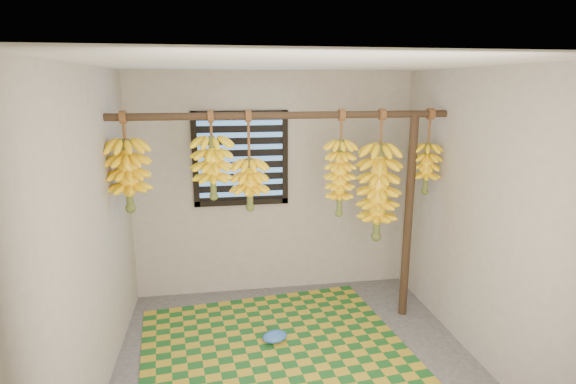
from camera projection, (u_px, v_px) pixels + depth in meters
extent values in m
cube|color=#464646|center=(299.00, 367.00, 3.70)|extent=(3.00, 3.00, 0.01)
cube|color=silver|center=(301.00, 63.00, 3.13)|extent=(3.00, 3.00, 0.01)
cube|color=gray|center=(274.00, 185.00, 4.86)|extent=(3.00, 0.01, 2.40)
cube|color=gray|center=(91.00, 239.00, 3.17)|extent=(0.01, 3.00, 2.40)
cube|color=gray|center=(481.00, 218.00, 3.65)|extent=(0.01, 3.00, 2.40)
cube|color=black|center=(241.00, 159.00, 4.71)|extent=(1.00, 0.04, 1.00)
cylinder|color=#3C2A1A|center=(285.00, 115.00, 3.90)|extent=(3.00, 0.06, 0.06)
cylinder|color=#3C2A1A|center=(408.00, 219.00, 4.32)|extent=(0.08, 0.08, 2.00)
cube|color=#19551F|center=(273.00, 343.00, 4.02)|extent=(2.44, 2.04, 0.01)
ellipsoid|color=#3166B9|center=(275.00, 337.00, 4.03)|extent=(0.27, 0.22, 0.10)
cylinder|color=brown|center=(124.00, 128.00, 3.70)|extent=(0.02, 0.02, 0.24)
cylinder|color=#4C5923|center=(128.00, 173.00, 3.79)|extent=(0.06, 0.06, 0.57)
cylinder|color=brown|center=(211.00, 126.00, 3.82)|extent=(0.02, 0.02, 0.23)
cylinder|color=#4C5923|center=(213.00, 165.00, 3.89)|extent=(0.05, 0.05, 0.51)
cylinder|color=brown|center=(249.00, 137.00, 3.89)|extent=(0.02, 0.02, 0.43)
cylinder|color=#4C5923|center=(250.00, 182.00, 3.98)|extent=(0.06, 0.06, 0.42)
cylinder|color=brown|center=(341.00, 127.00, 4.00)|extent=(0.02, 0.02, 0.28)
cylinder|color=#4C5923|center=(340.00, 176.00, 4.11)|extent=(0.05, 0.05, 0.67)
cylinder|color=brown|center=(381.00, 129.00, 4.07)|extent=(0.02, 0.02, 0.33)
cylinder|color=#4C5923|center=(378.00, 191.00, 4.20)|extent=(0.07, 0.07, 0.87)
cylinder|color=brown|center=(429.00, 128.00, 4.14)|extent=(0.02, 0.02, 0.32)
cylinder|color=#4C5923|center=(427.00, 166.00, 4.23)|extent=(0.05, 0.05, 0.45)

